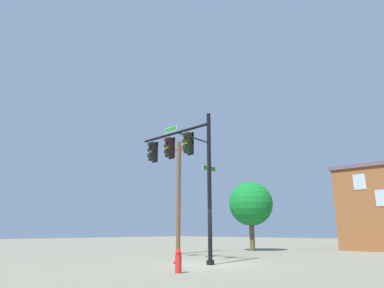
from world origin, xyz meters
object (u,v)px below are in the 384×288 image
Objects in this scene: utility_pole at (179,194)px; tree_mid at (251,204)px; signal_pole_assembly at (181,158)px; fire_hydrant at (178,261)px.

utility_pole is 6.76m from tree_mid.
signal_pole_assembly reaches higher than tree_mid.
fire_hydrant is (-7.29, 7.57, -3.60)m from utility_pole.
utility_pole is at bearing 74.76° from tree_mid.
signal_pole_assembly is 8.79× the size of fire_hydrant.
utility_pole is 11.11m from fire_hydrant.
fire_hydrant is (-3.03, 3.30, -4.88)m from signal_pole_assembly.
signal_pole_assembly is 0.94× the size of utility_pole.
utility_pole reaches higher than signal_pole_assembly.
fire_hydrant is 0.16× the size of tree_mid.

